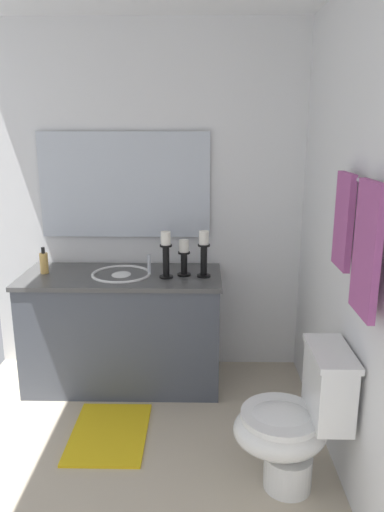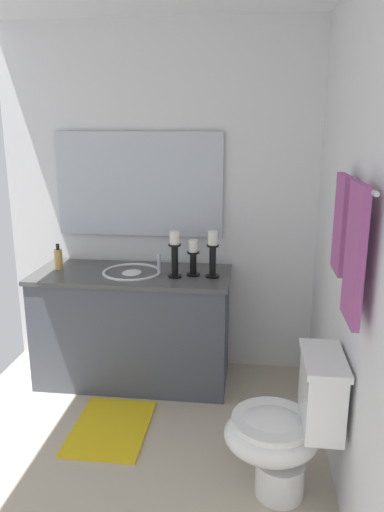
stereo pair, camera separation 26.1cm
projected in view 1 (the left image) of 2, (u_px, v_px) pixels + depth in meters
floor at (125, 473)px, 2.57m from camera, size 2.53×2.26×0.02m
wall_back at (362, 246)px, 2.23m from camera, size 2.53×0.04×2.45m
wall_left at (146, 203)px, 3.47m from camera, size 0.04×2.26×2.45m
vanity_cabinet at (123, 329)px, 3.37m from camera, size 0.58×1.35×0.79m
sink_basin at (122, 280)px, 3.28m from camera, size 0.40×0.40×0.24m
mirror at (125, 185)px, 3.40m from camera, size 0.02×1.19×0.73m
candle_holder_tall at (204, 253)px, 3.19m from camera, size 0.09×0.09×0.31m
candle_holder_short at (184, 257)px, 3.22m from camera, size 0.09×0.09×0.24m
candle_holder_mid at (166, 253)px, 3.16m from camera, size 0.09×0.09×0.31m
soap_bottle at (44, 263)px, 3.28m from camera, size 0.06×0.06×0.18m
toilet at (294, 422)px, 2.36m from camera, size 0.39×0.54×0.75m
towel_bar at (363, 181)px, 2.04m from camera, size 0.68×0.02×0.02m
towel_near_vanity at (344, 221)px, 2.26m from camera, size 0.22×0.03×0.44m
towel_center at (367, 250)px, 1.94m from camera, size 0.25×0.03×0.55m
bath_mat at (109, 433)px, 2.87m from camera, size 0.60×0.44×0.02m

